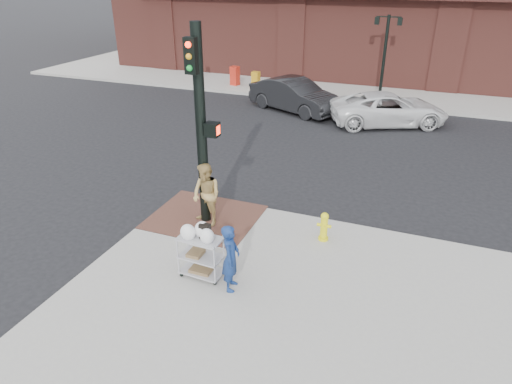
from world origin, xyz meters
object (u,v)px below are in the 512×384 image
at_px(sedan_dark, 295,95).
at_px(minivan_white, 389,109).
at_px(woman_blue, 231,258).
at_px(utility_cart, 201,253).
at_px(pedestrian_tan, 206,195).
at_px(fire_hydrant, 324,226).
at_px(lamp_post, 385,47).
at_px(traffic_signal_pole, 201,123).

relative_size(sedan_dark, minivan_white, 0.94).
xyz_separation_m(woman_blue, utility_cart, (-0.77, 0.15, -0.16)).
bearing_deg(utility_cart, minivan_white, 79.60).
height_order(sedan_dark, minivan_white, sedan_dark).
xyz_separation_m(pedestrian_tan, fire_hydrant, (3.02, 0.33, -0.45)).
bearing_deg(minivan_white, fire_hydrant, 154.29).
bearing_deg(woman_blue, utility_cart, 66.21).
relative_size(pedestrian_tan, minivan_white, 0.33).
xyz_separation_m(woman_blue, fire_hydrant, (1.34, 2.55, -0.36)).
distance_m(lamp_post, utility_cart, 17.61).
distance_m(lamp_post, woman_blue, 17.70).
height_order(woman_blue, minivan_white, woman_blue).
xyz_separation_m(lamp_post, sedan_dark, (-3.49, -3.98, -1.85)).
height_order(traffic_signal_pole, minivan_white, traffic_signal_pole).
bearing_deg(pedestrian_tan, traffic_signal_pole, 150.92).
xyz_separation_m(minivan_white, fire_hydrant, (-0.27, -10.57, -0.16)).
bearing_deg(sedan_dark, utility_cart, -146.77).
bearing_deg(lamp_post, minivan_white, -78.26).
relative_size(woman_blue, pedestrian_tan, 0.89).
bearing_deg(pedestrian_tan, fire_hydrant, 28.18).
relative_size(traffic_signal_pole, minivan_white, 1.00).
distance_m(lamp_post, fire_hydrant, 15.20).
relative_size(traffic_signal_pole, pedestrian_tan, 2.99).
xyz_separation_m(traffic_signal_pole, minivan_white, (3.41, 10.75, -2.14)).
height_order(lamp_post, sedan_dark, lamp_post).
bearing_deg(woman_blue, sedan_dark, -1.07).
xyz_separation_m(pedestrian_tan, sedan_dark, (-1.14, 11.40, -0.21)).
bearing_deg(lamp_post, fire_hydrant, -87.49).
height_order(lamp_post, minivan_white, lamp_post).
relative_size(woman_blue, sedan_dark, 0.32).
height_order(traffic_signal_pole, woman_blue, traffic_signal_pole).
relative_size(woman_blue, minivan_white, 0.30).
xyz_separation_m(lamp_post, woman_blue, (-0.68, -17.60, -1.72)).
distance_m(traffic_signal_pole, minivan_white, 11.48).
distance_m(traffic_signal_pole, woman_blue, 3.55).
distance_m(woman_blue, pedestrian_tan, 2.79).
distance_m(traffic_signal_pole, sedan_dark, 11.48).
bearing_deg(woman_blue, traffic_signal_pole, 24.43).
xyz_separation_m(woman_blue, pedestrian_tan, (-1.68, 2.22, 0.09)).
relative_size(lamp_post, pedestrian_tan, 2.39).
bearing_deg(pedestrian_tan, utility_cart, -44.49).
bearing_deg(woman_blue, fire_hydrant, -40.38).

